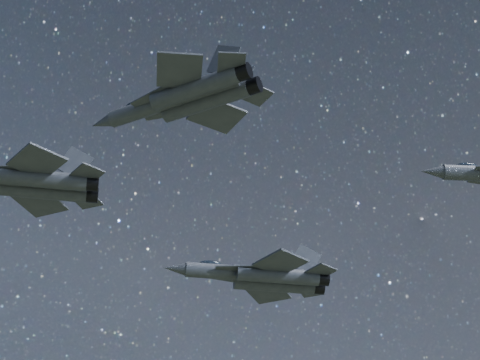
{
  "coord_description": "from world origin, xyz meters",
  "views": [
    {
      "loc": [
        -0.12,
        -67.18,
        114.23
      ],
      "look_at": [
        -2.24,
        -0.78,
        158.61
      ],
      "focal_mm": 60.0,
      "sensor_mm": 36.0,
      "label": 1
    }
  ],
  "objects": [
    {
      "name": "jet_lead",
      "position": [
        -23.89,
        -0.79,
        158.96
      ],
      "size": [
        19.56,
        13.44,
        4.91
      ],
      "rotation": [
        0.0,
        0.0,
        0.2
      ],
      "color": "#333740"
    },
    {
      "name": "jet_left",
      "position": [
        -0.16,
        16.76,
        156.71
      ],
      "size": [
        20.24,
        13.95,
        5.08
      ],
      "rotation": [
        0.0,
        0.0,
        0.19
      ],
      "color": "#333740"
    },
    {
      "name": "jet_right",
      "position": [
        -6.02,
        -17.11,
        155.9
      ],
      "size": [
        15.87,
        10.39,
        4.09
      ],
      "rotation": [
        0.0,
        0.0,
        -0.43
      ],
      "color": "#333740"
    }
  ]
}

